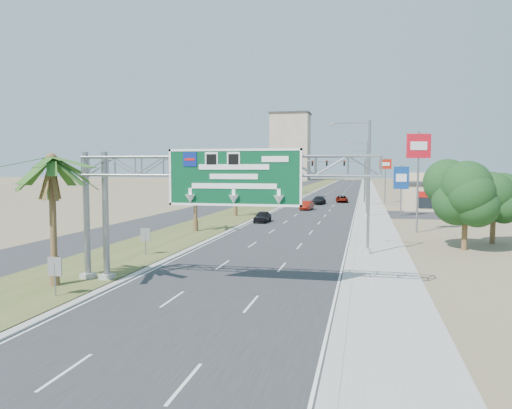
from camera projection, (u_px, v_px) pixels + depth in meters
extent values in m
plane|color=#8C7A59|center=(151.00, 354.00, 17.40)|extent=(600.00, 600.00, 0.00)
cube|color=#28282B|center=(335.00, 194.00, 124.57)|extent=(12.00, 300.00, 0.02)
cube|color=#9E9B93|center=(370.00, 194.00, 122.76)|extent=(4.00, 300.00, 0.10)
cube|color=#405324|center=(295.00, 193.00, 126.70)|extent=(7.00, 300.00, 0.12)
cube|color=#28282B|center=(268.00, 193.00, 128.19)|extent=(8.00, 300.00, 0.02)
cylinder|color=gray|center=(106.00, 217.00, 28.40)|extent=(0.36, 0.36, 7.40)
cylinder|color=gray|center=(87.00, 217.00, 28.65)|extent=(0.36, 0.36, 7.40)
cube|color=#9E9B93|center=(107.00, 278.00, 28.66)|extent=(0.70, 0.70, 0.40)
cube|color=#9E9B93|center=(88.00, 277.00, 28.91)|extent=(0.70, 0.70, 0.40)
cube|color=#074323|center=(234.00, 177.00, 26.12)|extent=(7.20, 0.12, 3.00)
cube|color=navy|center=(190.00, 159.00, 26.49)|extent=(0.75, 0.03, 0.75)
cone|color=white|center=(234.00, 199.00, 26.13)|extent=(0.56, 0.56, 0.45)
cylinder|color=brown|center=(53.00, 224.00, 26.89)|extent=(0.36, 0.36, 7.00)
cylinder|color=brown|center=(55.00, 272.00, 27.09)|extent=(0.54, 0.54, 1.68)
cylinder|color=brown|center=(195.00, 207.00, 50.41)|extent=(0.36, 0.36, 5.00)
cylinder|color=brown|center=(196.00, 226.00, 50.55)|extent=(0.54, 0.54, 1.20)
cylinder|color=brown|center=(235.00, 195.00, 65.97)|extent=(0.36, 0.36, 5.80)
cylinder|color=brown|center=(236.00, 212.00, 66.13)|extent=(0.54, 0.54, 1.39)
cylinder|color=brown|center=(263.00, 193.00, 83.56)|extent=(0.36, 0.36, 4.50)
cylinder|color=brown|center=(263.00, 203.00, 83.68)|extent=(0.54, 0.54, 1.08)
cylinder|color=brown|center=(281.00, 187.00, 102.04)|extent=(0.36, 0.36, 5.20)
cylinder|color=brown|center=(281.00, 197.00, 102.19)|extent=(0.54, 0.54, 1.25)
cylinder|color=brown|center=(297.00, 184.00, 126.42)|extent=(0.36, 0.36, 4.80)
cylinder|color=brown|center=(297.00, 191.00, 126.55)|extent=(0.54, 0.54, 1.15)
cylinder|color=gray|center=(369.00, 188.00, 36.87)|extent=(0.20, 0.20, 10.00)
cylinder|color=gray|center=(350.00, 122.00, 36.81)|extent=(2.80, 0.12, 0.12)
cube|color=slate|center=(331.00, 124.00, 37.11)|extent=(0.50, 0.22, 0.18)
cylinder|color=#9E9B93|center=(368.00, 252.00, 37.22)|extent=(0.44, 0.44, 0.50)
cylinder|color=gray|center=(367.00, 179.00, 66.10)|extent=(0.20, 0.20, 10.00)
cylinder|color=gray|center=(357.00, 142.00, 66.04)|extent=(2.80, 0.12, 0.12)
cube|color=slate|center=(346.00, 143.00, 66.34)|extent=(0.50, 0.22, 0.18)
cylinder|color=#9E9B93|center=(366.00, 215.00, 66.45)|extent=(0.44, 0.44, 0.50)
cylinder|color=gray|center=(366.00, 175.00, 101.17)|extent=(0.20, 0.20, 10.00)
cylinder|color=gray|center=(360.00, 151.00, 101.11)|extent=(2.80, 0.12, 0.12)
cube|color=slate|center=(353.00, 152.00, 101.42)|extent=(0.50, 0.22, 0.18)
cylinder|color=#9E9B93|center=(366.00, 199.00, 101.52)|extent=(0.44, 0.44, 0.50)
cylinder|color=gray|center=(365.00, 182.00, 85.72)|extent=(0.28, 0.28, 8.00)
cylinder|color=gray|center=(336.00, 161.00, 86.51)|extent=(10.00, 0.18, 0.18)
cube|color=black|center=(344.00, 163.00, 86.03)|extent=(0.32, 0.18, 0.95)
cube|color=black|center=(327.00, 163.00, 86.67)|extent=(0.32, 0.18, 0.95)
cube|color=black|center=(312.00, 163.00, 87.20)|extent=(0.32, 0.18, 0.95)
sphere|color=red|center=(344.00, 161.00, 85.89)|extent=(0.22, 0.22, 0.22)
imported|color=black|center=(365.00, 165.00, 85.50)|extent=(0.16, 0.16, 0.60)
cylinder|color=#9E9B93|center=(364.00, 204.00, 85.99)|extent=(0.56, 0.56, 0.60)
cube|color=#CFB28B|center=(463.00, 197.00, 76.87)|extent=(18.00, 10.00, 4.00)
cylinder|color=brown|center=(465.00, 225.00, 39.39)|extent=(0.44, 0.44, 3.90)
sphere|color=#133816|center=(466.00, 193.00, 39.20)|extent=(4.50, 4.50, 4.50)
cylinder|color=brown|center=(493.00, 225.00, 42.67)|extent=(0.44, 0.44, 3.30)
sphere|color=#133816|center=(494.00, 199.00, 42.51)|extent=(3.50, 3.50, 3.50)
cylinder|color=gray|center=(55.00, 280.00, 24.83)|extent=(0.08, 0.08, 1.80)
cube|color=slate|center=(55.00, 267.00, 24.78)|extent=(0.75, 0.06, 0.95)
cylinder|color=gray|center=(145.00, 244.00, 36.68)|extent=(0.08, 0.08, 1.80)
cube|color=slate|center=(145.00, 235.00, 36.62)|extent=(0.75, 0.06, 0.95)
cube|color=gray|center=(290.00, 147.00, 266.50)|extent=(20.00, 16.00, 35.00)
cube|color=#CFB28B|center=(219.00, 177.00, 182.64)|extent=(24.00, 14.00, 6.00)
cube|color=#CFB28B|center=(444.00, 181.00, 147.24)|extent=(20.00, 12.00, 5.00)
imported|color=black|center=(263.00, 217.00, 59.46)|extent=(1.71, 4.00, 1.35)
imported|color=maroon|center=(307.00, 206.00, 76.87)|extent=(1.84, 4.29, 1.38)
imported|color=gray|center=(342.00, 199.00, 93.60)|extent=(2.55, 4.75, 1.27)
imported|color=black|center=(319.00, 201.00, 88.51)|extent=(2.62, 5.06, 1.40)
cylinder|color=gray|center=(418.00, 183.00, 49.69)|extent=(0.20, 0.20, 10.07)
cube|color=red|center=(419.00, 146.00, 49.43)|extent=(2.39, 0.94, 2.40)
cube|color=white|center=(419.00, 146.00, 49.25)|extent=(1.63, 0.49, 0.84)
cylinder|color=gray|center=(401.00, 191.00, 66.72)|extent=(0.20, 0.20, 6.87)
cube|color=navy|center=(401.00, 178.00, 66.59)|extent=(2.02, 0.64, 3.00)
cube|color=white|center=(401.00, 178.00, 66.41)|extent=(1.39, 0.28, 1.05)
cylinder|color=gray|center=(385.00, 181.00, 92.26)|extent=(0.20, 0.20, 8.29)
cube|color=#B51F0E|center=(385.00, 164.00, 92.04)|extent=(2.21, 0.76, 1.80)
cube|color=white|center=(386.00, 164.00, 91.86)|extent=(1.51, 0.37, 0.63)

